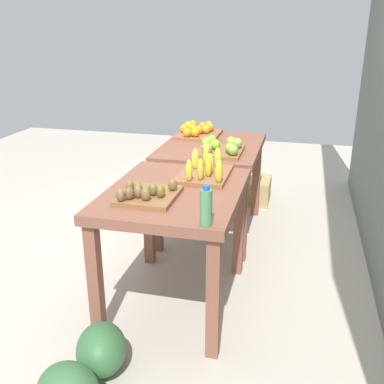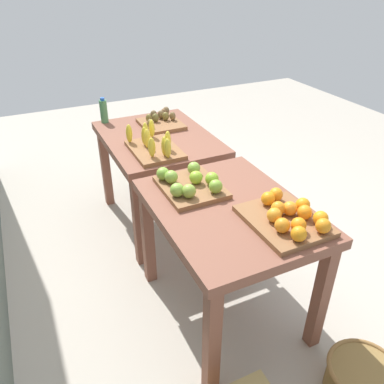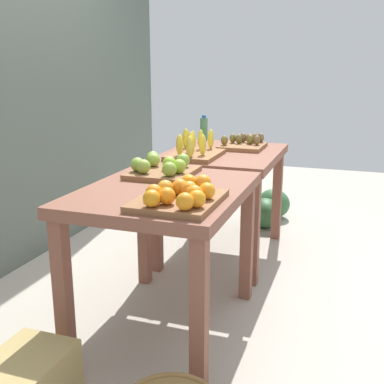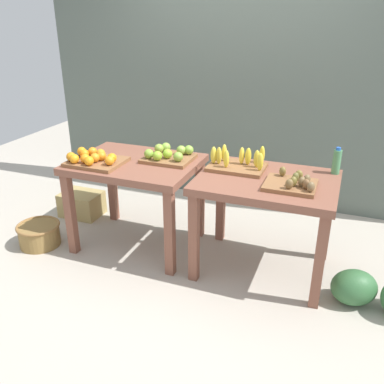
{
  "view_description": "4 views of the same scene",
  "coord_description": "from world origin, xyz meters",
  "px_view_note": "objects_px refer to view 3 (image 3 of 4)",
  "views": [
    {
      "loc": [
        3.02,
        0.72,
        1.73
      ],
      "look_at": [
        0.0,
        -0.03,
        0.57
      ],
      "focal_mm": 42.01,
      "sensor_mm": 36.0,
      "label": 1
    },
    {
      "loc": [
        -2.11,
        0.96,
        1.96
      ],
      "look_at": [
        -0.08,
        0.0,
        0.62
      ],
      "focal_mm": 36.23,
      "sensor_mm": 36.0,
      "label": 2
    },
    {
      "loc": [
        -2.76,
        -0.91,
        1.4
      ],
      "look_at": [
        0.01,
        0.05,
        0.62
      ],
      "focal_mm": 44.57,
      "sensor_mm": 36.0,
      "label": 3
    },
    {
      "loc": [
        1.08,
        -2.92,
        1.95
      ],
      "look_at": [
        -0.06,
        0.05,
        0.56
      ],
      "focal_mm": 39.07,
      "sensor_mm": 36.0,
      "label": 4
    }
  ],
  "objects_px": {
    "kiwi_bin": "(244,144)",
    "water_bottle": "(204,129)",
    "watermelon_pile": "(270,208)",
    "cardboard_produce_box": "(26,384)",
    "apple_bin": "(162,168)",
    "display_table_left": "(165,209)",
    "display_table_right": "(223,167)",
    "banana_crate": "(195,150)",
    "orange_bin": "(180,196)"
  },
  "relations": [
    {
      "from": "water_bottle",
      "to": "watermelon_pile",
      "type": "bearing_deg",
      "value": -51.57
    },
    {
      "from": "kiwi_bin",
      "to": "apple_bin",
      "type": "bearing_deg",
      "value": 168.0
    },
    {
      "from": "display_table_left",
      "to": "cardboard_produce_box",
      "type": "distance_m",
      "value": 1.03
    },
    {
      "from": "apple_bin",
      "to": "display_table_right",
      "type": "bearing_deg",
      "value": -7.93
    },
    {
      "from": "display_table_right",
      "to": "kiwi_bin",
      "type": "xyz_separation_m",
      "value": [
        0.2,
        -0.11,
        0.15
      ]
    },
    {
      "from": "display_table_right",
      "to": "water_bottle",
      "type": "bearing_deg",
      "value": 32.35
    },
    {
      "from": "display_table_left",
      "to": "cardboard_produce_box",
      "type": "height_order",
      "value": "display_table_left"
    },
    {
      "from": "banana_crate",
      "to": "cardboard_produce_box",
      "type": "xyz_separation_m",
      "value": [
        -1.67,
        0.17,
        -0.72
      ]
    },
    {
      "from": "kiwi_bin",
      "to": "watermelon_pile",
      "type": "bearing_deg",
      "value": -9.23
    },
    {
      "from": "kiwi_bin",
      "to": "water_bottle",
      "type": "xyz_separation_m",
      "value": [
        0.26,
        0.4,
        0.07
      ]
    },
    {
      "from": "kiwi_bin",
      "to": "water_bottle",
      "type": "relative_size",
      "value": 1.74
    },
    {
      "from": "banana_crate",
      "to": "watermelon_pile",
      "type": "relative_size",
      "value": 0.64
    },
    {
      "from": "display_table_left",
      "to": "kiwi_bin",
      "type": "bearing_deg",
      "value": -4.6
    },
    {
      "from": "banana_crate",
      "to": "water_bottle",
      "type": "xyz_separation_m",
      "value": [
        0.73,
        0.17,
        0.05
      ]
    },
    {
      "from": "watermelon_pile",
      "to": "orange_bin",
      "type": "bearing_deg",
      "value": 179.32
    },
    {
      "from": "apple_bin",
      "to": "banana_crate",
      "type": "distance_m",
      "value": 0.6
    },
    {
      "from": "water_bottle",
      "to": "cardboard_produce_box",
      "type": "height_order",
      "value": "water_bottle"
    },
    {
      "from": "banana_crate",
      "to": "water_bottle",
      "type": "relative_size",
      "value": 2.1
    },
    {
      "from": "banana_crate",
      "to": "orange_bin",
      "type": "bearing_deg",
      "value": -164.35
    },
    {
      "from": "orange_bin",
      "to": "water_bottle",
      "type": "bearing_deg",
      "value": 14.56
    },
    {
      "from": "cardboard_produce_box",
      "to": "water_bottle",
      "type": "bearing_deg",
      "value": -0.11
    },
    {
      "from": "display_table_left",
      "to": "banana_crate",
      "type": "relative_size",
      "value": 2.36
    },
    {
      "from": "apple_bin",
      "to": "cardboard_produce_box",
      "type": "height_order",
      "value": "apple_bin"
    },
    {
      "from": "display_table_right",
      "to": "orange_bin",
      "type": "height_order",
      "value": "orange_bin"
    },
    {
      "from": "water_bottle",
      "to": "banana_crate",
      "type": "bearing_deg",
      "value": -167.12
    },
    {
      "from": "display_table_left",
      "to": "water_bottle",
      "type": "distance_m",
      "value": 1.63
    },
    {
      "from": "apple_bin",
      "to": "water_bottle",
      "type": "distance_m",
      "value": 1.34
    },
    {
      "from": "display_table_right",
      "to": "banana_crate",
      "type": "relative_size",
      "value": 2.36
    },
    {
      "from": "orange_bin",
      "to": "watermelon_pile",
      "type": "bearing_deg",
      "value": -0.68
    },
    {
      "from": "orange_bin",
      "to": "apple_bin",
      "type": "bearing_deg",
      "value": 30.23
    },
    {
      "from": "apple_bin",
      "to": "orange_bin",
      "type": "bearing_deg",
      "value": -149.77
    },
    {
      "from": "kiwi_bin",
      "to": "watermelon_pile",
      "type": "distance_m",
      "value": 0.97
    },
    {
      "from": "display_table_left",
      "to": "cardboard_produce_box",
      "type": "xyz_separation_m",
      "value": [
        -0.82,
        0.3,
        -0.55
      ]
    },
    {
      "from": "display_table_left",
      "to": "watermelon_pile",
      "type": "distance_m",
      "value": 2.07
    },
    {
      "from": "kiwi_bin",
      "to": "cardboard_produce_box",
      "type": "distance_m",
      "value": 2.29
    },
    {
      "from": "apple_bin",
      "to": "kiwi_bin",
      "type": "relative_size",
      "value": 1.09
    },
    {
      "from": "watermelon_pile",
      "to": "cardboard_produce_box",
      "type": "distance_m",
      "value": 2.86
    },
    {
      "from": "display_table_right",
      "to": "orange_bin",
      "type": "distance_m",
      "value": 1.42
    },
    {
      "from": "banana_crate",
      "to": "display_table_left",
      "type": "bearing_deg",
      "value": -171.48
    },
    {
      "from": "display_table_left",
      "to": "apple_bin",
      "type": "xyz_separation_m",
      "value": [
        0.25,
        0.12,
        0.16
      ]
    },
    {
      "from": "apple_bin",
      "to": "watermelon_pile",
      "type": "bearing_deg",
      "value": -10.94
    },
    {
      "from": "orange_bin",
      "to": "banana_crate",
      "type": "height_order",
      "value": "banana_crate"
    },
    {
      "from": "display_table_left",
      "to": "banana_crate",
      "type": "xyz_separation_m",
      "value": [
        0.85,
        0.13,
        0.17
      ]
    },
    {
      "from": "display_table_left",
      "to": "orange_bin",
      "type": "xyz_separation_m",
      "value": [
        -0.27,
        -0.19,
        0.16
      ]
    },
    {
      "from": "display_table_right",
      "to": "apple_bin",
      "type": "height_order",
      "value": "apple_bin"
    },
    {
      "from": "display_table_right",
      "to": "cardboard_produce_box",
      "type": "bearing_deg",
      "value": 171.21
    },
    {
      "from": "orange_bin",
      "to": "banana_crate",
      "type": "xyz_separation_m",
      "value": [
        1.13,
        0.32,
        0.01
      ]
    },
    {
      "from": "display_table_right",
      "to": "banana_crate",
      "type": "distance_m",
      "value": 0.34
    },
    {
      "from": "banana_crate",
      "to": "watermelon_pile",
      "type": "xyz_separation_m",
      "value": [
        1.14,
        -0.34,
        -0.71
      ]
    },
    {
      "from": "orange_bin",
      "to": "watermelon_pile",
      "type": "distance_m",
      "value": 2.37
    }
  ]
}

